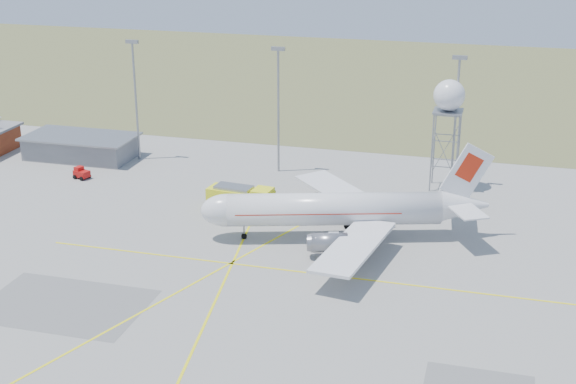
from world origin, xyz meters
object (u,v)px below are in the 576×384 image
(airliner_main, at_px, (339,210))
(fire_truck, at_px, (242,200))
(baggage_tug, at_px, (82,174))
(radar_tower, at_px, (447,128))

(airliner_main, height_order, fire_truck, airliner_main)
(fire_truck, distance_m, baggage_tug, 30.38)
(airliner_main, bearing_deg, radar_tower, -133.66)
(baggage_tug, bearing_deg, airliner_main, 2.30)
(fire_truck, bearing_deg, baggage_tug, 173.15)
(fire_truck, xyz_separation_m, baggage_tug, (-29.55, 6.96, -1.13))
(baggage_tug, bearing_deg, fire_truck, 4.75)
(airliner_main, relative_size, baggage_tug, 13.31)
(airliner_main, distance_m, fire_truck, 16.35)
(radar_tower, distance_m, fire_truck, 33.10)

